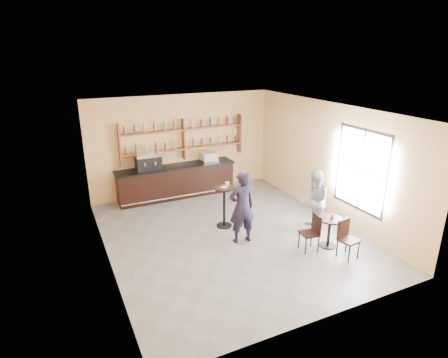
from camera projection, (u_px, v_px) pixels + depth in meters
name	position (u px, v px, depth m)	size (l,w,h in m)	color
floor	(230.00, 235.00, 9.58)	(7.00, 7.00, 0.00)	gray
ceiling	(231.00, 110.00, 8.53)	(7.00, 7.00, 0.00)	white
wall_back	(183.00, 145.00, 12.04)	(7.00, 7.00, 0.00)	#FACD8E
wall_front	(326.00, 239.00, 6.07)	(7.00, 7.00, 0.00)	#FACD8E
wall_left	(103.00, 196.00, 7.84)	(7.00, 7.00, 0.00)	#FACD8E
wall_right	(329.00, 161.00, 10.26)	(7.00, 7.00, 0.00)	#FACD8E
window_pane	(361.00, 170.00, 9.21)	(2.00, 2.00, 0.00)	white
window_frame	(361.00, 170.00, 9.20)	(0.04, 1.70, 2.10)	black
shelf_unit	(184.00, 139.00, 11.86)	(4.00, 0.26, 1.40)	brown
liquor_bottles	(184.00, 134.00, 11.80)	(3.68, 0.10, 1.00)	#8C5919
bar_counter	(176.00, 181.00, 11.95)	(3.79, 0.74, 1.03)	black
espresso_machine	(148.00, 161.00, 11.35)	(0.74, 0.48, 0.53)	black
pastry_case	(209.00, 157.00, 12.19)	(0.50, 0.40, 0.30)	silver
pedestal_table	(224.00, 207.00, 9.91)	(0.54, 0.54, 1.12)	black
napkin	(224.00, 187.00, 9.72)	(0.16, 0.16, 0.00)	white
donut	(225.00, 186.00, 9.71)	(0.11, 0.11, 0.04)	#E98D55
cup_pedestal	(227.00, 184.00, 9.85)	(0.12, 0.12, 0.09)	white
man_main	(242.00, 207.00, 9.01)	(0.67, 0.44, 1.83)	black
cafe_table	(329.00, 232.00, 8.95)	(0.58, 0.58, 0.74)	black
cup_cafe	(332.00, 216.00, 8.83)	(0.11, 0.11, 0.10)	white
chair_west	(309.00, 233.00, 8.75)	(0.39, 0.39, 0.89)	black
chair_south	(349.00, 240.00, 8.43)	(0.39, 0.39, 0.90)	black
patron_second	(315.00, 202.00, 9.58)	(0.80, 0.62, 1.64)	#A1A2A7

